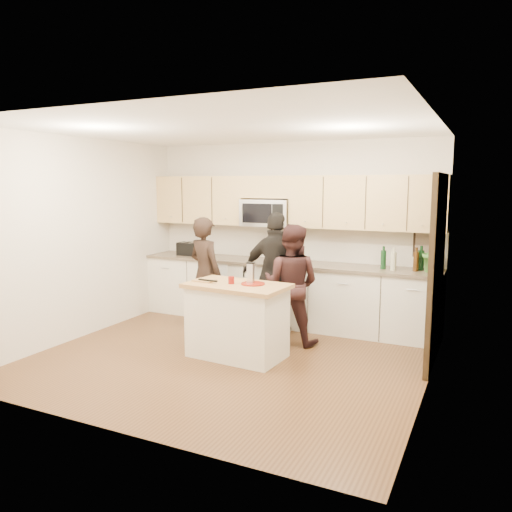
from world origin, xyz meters
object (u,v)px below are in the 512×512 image
at_px(woman_center, 291,284).
at_px(island, 237,320).
at_px(woman_right, 277,274).
at_px(woman_left, 205,274).
at_px(toaster, 189,249).

bearing_deg(woman_center, island, 61.72).
xyz_separation_m(woman_center, woman_right, (-0.31, 0.24, 0.07)).
bearing_deg(woman_left, toaster, -25.19).
distance_m(island, woman_right, 1.11).
height_order(island, woman_left, woman_left).
relative_size(toaster, woman_right, 0.19).
bearing_deg(toaster, woman_left, -44.16).
xyz_separation_m(island, woman_left, (-0.94, 0.83, 0.36)).
xyz_separation_m(island, woman_right, (0.08, 1.03, 0.40)).
relative_size(toaster, woman_left, 0.20).
relative_size(woman_left, woman_right, 0.95).
bearing_deg(island, woman_left, 142.61).
relative_size(island, woman_left, 0.77).
xyz_separation_m(island, woman_center, (0.39, 0.79, 0.33)).
height_order(island, woman_right, woman_right).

